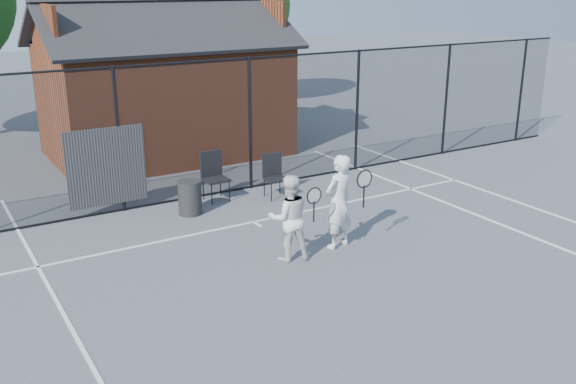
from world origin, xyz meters
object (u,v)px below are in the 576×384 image
clubhouse (165,96)px  chair_right (276,177)px  player_back (289,218)px  chair_left (216,177)px  player_front (339,202)px  waste_bin (190,198)px

clubhouse → chair_right: 5.07m
player_back → chair_left: 3.49m
player_front → waste_bin: size_ratio=2.42×
player_front → player_back: (-1.03, -0.00, -0.10)m
chair_left → waste_bin: (-0.82, -0.50, -0.17)m
clubhouse → chair_right: (0.64, -4.90, -1.13)m
player_back → waste_bin: 3.06m
clubhouse → chair_left: bearing=-97.4°
clubhouse → player_front: size_ratio=3.79×
player_front → clubhouse: bearing=91.6°
clubhouse → chair_right: bearing=-82.6°
player_back → chair_left: player_back is taller
chair_left → chair_right: size_ratio=1.10×
chair_right → waste_bin: bearing=-174.5°
player_front → chair_left: player_front is taller
clubhouse → player_back: (-0.81, -7.87, -0.85)m
chair_left → waste_bin: bearing=-150.2°
player_front → chair_right: bearing=82.0°
chair_left → player_front: bearing=-78.7°
chair_left → waste_bin: 0.98m
chair_right → player_front: bearing=-92.5°
clubhouse → chair_left: size_ratio=6.18×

